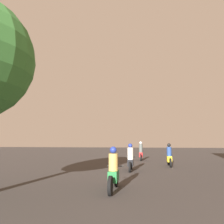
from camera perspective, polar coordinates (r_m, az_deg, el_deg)
name	(u,v)px	position (r m, az deg, el deg)	size (l,w,h in m)	color
motorcycle_green	(113,173)	(7.77, 0.39, -15.53)	(0.60, 2.03, 1.49)	black
motorcycle_black	(130,160)	(12.84, 4.85, -12.34)	(0.60, 1.83, 1.55)	black
motorcycle_yellow	(169,157)	(15.56, 14.72, -11.28)	(0.60, 1.97, 1.54)	black
motorcycle_red	(141,153)	(19.88, 7.55, -10.50)	(0.60, 1.89, 1.66)	black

